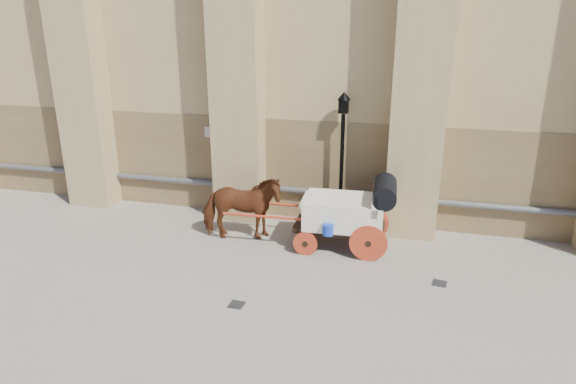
# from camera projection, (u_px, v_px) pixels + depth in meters

# --- Properties ---
(ground) EXTENTS (90.00, 90.00, 0.00)m
(ground) POSITION_uv_depth(u_px,v_px,m) (232.00, 276.00, 12.18)
(ground) COLOR gray
(ground) RESTS_ON ground
(horse) EXTENTS (2.35, 1.44, 1.85)m
(horse) POSITION_uv_depth(u_px,v_px,m) (241.00, 208.00, 13.85)
(horse) COLOR #662E15
(horse) RESTS_ON ground
(carriage) EXTENTS (4.50, 1.64, 1.95)m
(carriage) POSITION_uv_depth(u_px,v_px,m) (350.00, 211.00, 13.30)
(carriage) COLOR black
(carriage) RESTS_ON ground
(street_lamp) EXTENTS (0.37, 0.37, 3.91)m
(street_lamp) POSITION_uv_depth(u_px,v_px,m) (342.00, 157.00, 14.34)
(street_lamp) COLOR black
(street_lamp) RESTS_ON ground
(drain_grate_near) EXTENTS (0.34, 0.34, 0.01)m
(drain_grate_near) POSITION_uv_depth(u_px,v_px,m) (237.00, 305.00, 11.00)
(drain_grate_near) COLOR black
(drain_grate_near) RESTS_ON ground
(drain_grate_far) EXTENTS (0.37, 0.37, 0.01)m
(drain_grate_far) POSITION_uv_depth(u_px,v_px,m) (440.00, 283.00, 11.86)
(drain_grate_far) COLOR black
(drain_grate_far) RESTS_ON ground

